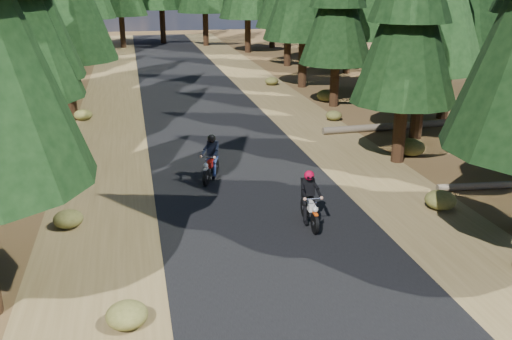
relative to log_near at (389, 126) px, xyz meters
The scene contains 9 objects.
ground 11.72m from the log_near, 131.22° to the right, with size 120.00×120.00×0.00m, color #443218.
road 8.62m from the log_near, 153.70° to the right, with size 6.00×100.00×0.01m, color black.
shoulder_l 12.90m from the log_near, 162.79° to the right, with size 3.20×100.00×0.01m, color brown.
shoulder_r 4.94m from the log_near, 129.30° to the right, with size 3.20×100.00×0.01m, color brown.
log_near is the anchor object (origin of this frame).
log_far 7.66m from the log_near, 90.01° to the right, with size 0.24×0.24×3.60m, color #4C4233.
understory_shrubs 6.65m from the log_near, 169.55° to the right, with size 15.66×31.33×0.65m.
rider_lead 11.27m from the log_near, 125.88° to the right, with size 0.59×1.75×1.54m.
rider_follow 10.03m from the log_near, 150.82° to the right, with size 1.20×1.80×1.55m.
Camera 1 is at (-3.43, -14.20, 6.60)m, focal length 40.00 mm.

